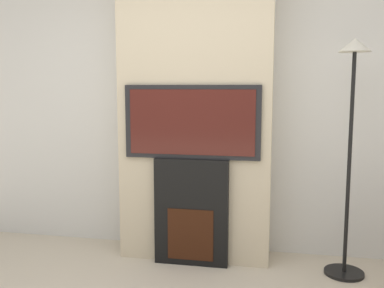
# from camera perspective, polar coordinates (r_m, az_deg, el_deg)

# --- Properties ---
(wall_back) EXTENTS (6.00, 0.06, 2.70)m
(wall_back) POSITION_cam_1_polar(r_m,az_deg,el_deg) (3.91, 1.18, 5.50)
(wall_back) COLOR silver
(wall_back) RESTS_ON ground_plane
(chimney_breast) EXTENTS (1.29, 0.39, 2.70)m
(chimney_breast) POSITION_cam_1_polar(r_m,az_deg,el_deg) (3.69, 0.58, 5.38)
(chimney_breast) COLOR beige
(chimney_breast) RESTS_ON ground_plane
(fireplace) EXTENTS (0.62, 0.15, 0.90)m
(fireplace) POSITION_cam_1_polar(r_m,az_deg,el_deg) (3.65, -0.00, -9.01)
(fireplace) COLOR black
(fireplace) RESTS_ON ground_plane
(television) EXTENTS (1.13, 0.07, 0.61)m
(television) POSITION_cam_1_polar(r_m,az_deg,el_deg) (3.51, -0.01, 2.94)
(television) COLOR black
(television) RESTS_ON fireplace
(floor_lamp) EXTENTS (0.31, 0.31, 1.86)m
(floor_lamp) POSITION_cam_1_polar(r_m,az_deg,el_deg) (3.50, 20.46, 2.54)
(floor_lamp) COLOR black
(floor_lamp) RESTS_ON ground_plane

